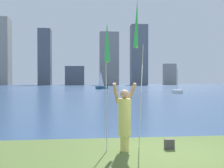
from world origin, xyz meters
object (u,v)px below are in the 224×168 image
Objects in this scene: kite_flag_left at (107,45)px; sailboat_4 at (177,91)px; bag at (169,144)px; kite_flag_right at (137,26)px; sailboat_7 at (101,80)px; person at (125,118)px.

sailboat_4 reaches higher than kite_flag_left.
bag is at bearing -110.34° from sailboat_4.
kite_flag_right is 52.01m from sailboat_7.
person is at bearing 14.13° from kite_flag_left.
sailboat_4 is 23.45m from sailboat_7.
person is 34.44m from sailboat_4.
kite_flag_right is at bearing 42.61° from kite_flag_left.
sailboat_7 reaches higher than bag.
sailboat_4 is (13.12, 31.84, -0.68)m from person.
sailboat_4 is (13.63, 31.97, -2.73)m from kite_flag_left.
sailboat_4 reaches higher than person.
bag is at bearing 3.26° from person.
sailboat_7 is (-10.48, 20.91, 1.70)m from sailboat_4.
kite_flag_left reaches higher than bag.
kite_flag_left is 0.67× the size of sailboat_7.
sailboat_7 is (3.15, 52.87, -1.03)m from kite_flag_left.
kite_flag_left is at bearing -173.05° from bag.
kite_flag_left is 0.96× the size of sailboat_4.
bag is (1.36, 0.10, -0.82)m from person.
sailboat_7 is (2.13, 51.93, -1.76)m from kite_flag_right.
person is 52.82m from sailboat_7.
kite_flag_left is 12.51× the size of bag.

